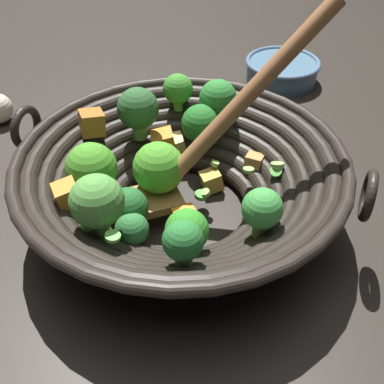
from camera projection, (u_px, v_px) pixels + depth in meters
ground_plane at (182, 217)px, 0.56m from camera, size 4.00×4.00×0.00m
wok at (180, 176)px, 0.52m from camera, size 0.37×0.40×0.25m
prep_bowl at (282, 70)px, 0.82m from camera, size 0.13×0.13×0.04m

